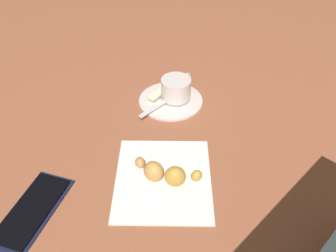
{
  "coord_description": "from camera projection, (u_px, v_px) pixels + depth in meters",
  "views": [
    {
      "loc": [
        0.55,
        0.01,
        0.5
      ],
      "look_at": [
        0.0,
        0.01,
        0.03
      ],
      "focal_mm": 39.46,
      "sensor_mm": 36.0,
      "label": 1
    }
  ],
  "objects": [
    {
      "name": "saucer",
      "position": [
        171.0,
        100.0,
        0.82
      ],
      "size": [
        0.14,
        0.14,
        0.01
      ],
      "primitive_type": "cylinder",
      "color": "silver",
      "rests_on": "ground"
    },
    {
      "name": "teaspoon",
      "position": [
        170.0,
        98.0,
        0.82
      ],
      "size": [
        0.11,
        0.1,
        0.01
      ],
      "color": "silver",
      "rests_on": "saucer"
    },
    {
      "name": "sugar_packet",
      "position": [
        159.0,
        93.0,
        0.83
      ],
      "size": [
        0.06,
        0.05,
        0.01
      ],
      "primitive_type": "cube",
      "rotation": [
        0.0,
        0.0,
        5.68
      ],
      "color": "beige",
      "rests_on": "saucer"
    },
    {
      "name": "espresso_cup",
      "position": [
        176.0,
        88.0,
        0.81
      ],
      "size": [
        0.08,
        0.07,
        0.05
      ],
      "color": "silver",
      "rests_on": "saucer"
    },
    {
      "name": "ground_plane",
      "position": [
        164.0,
        135.0,
        0.74
      ],
      "size": [
        1.8,
        1.8,
        0.0
      ],
      "primitive_type": "plane",
      "color": "#9A5537"
    },
    {
      "name": "cell_phone",
      "position": [
        32.0,
        210.0,
        0.6
      ],
      "size": [
        0.17,
        0.11,
        0.01
      ],
      "color": "#171B37",
      "rests_on": "ground"
    },
    {
      "name": "croissant",
      "position": [
        165.0,
        173.0,
        0.64
      ],
      "size": [
        0.07,
        0.13,
        0.04
      ],
      "color": "#C68544",
      "rests_on": "napkin"
    },
    {
      "name": "napkin",
      "position": [
        165.0,
        178.0,
        0.65
      ],
      "size": [
        0.2,
        0.17,
        0.0
      ],
      "primitive_type": "cube",
      "rotation": [
        0.0,
        0.0,
        -0.01
      ],
      "color": "white",
      "rests_on": "ground"
    }
  ]
}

